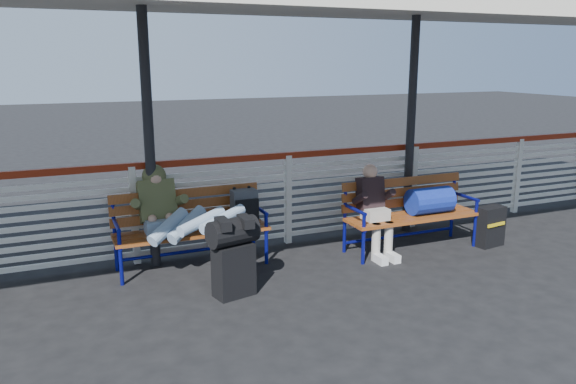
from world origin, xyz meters
name	(u,v)px	position (x,y,z in m)	size (l,w,h in m)	color
ground	(358,295)	(0.00, 0.00, 0.00)	(60.00, 60.00, 0.00)	black
fence	(288,195)	(0.00, 1.90, 0.66)	(12.08, 0.08, 1.24)	silver
canopy	(326,0)	(0.00, 0.87, 3.04)	(12.60, 3.60, 3.16)	silver
luggage_stack	(233,254)	(-1.21, 0.51, 0.46)	(0.56, 0.39, 0.84)	black
bench_left	(204,218)	(-1.24, 1.55, 0.58)	(1.80, 0.56, 0.92)	#94471C
bench_right	(419,204)	(1.49, 1.04, 0.60)	(1.80, 0.56, 0.92)	#94471C
traveler_man	(184,217)	(-1.55, 1.20, 0.71)	(0.93, 1.64, 0.77)	#839CB1
companion_person	(375,209)	(0.82, 1.04, 0.60)	(0.32, 0.66, 1.15)	#AEA89D
suitcase_side	(490,226)	(2.42, 0.74, 0.27)	(0.41, 0.29, 0.54)	black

